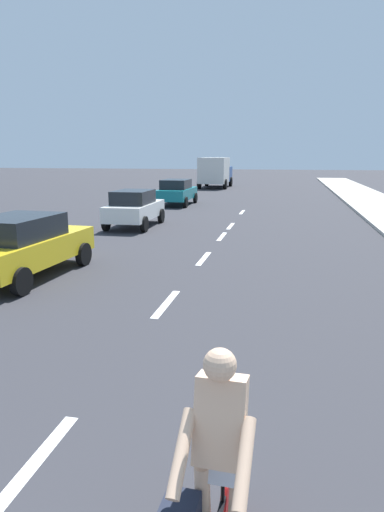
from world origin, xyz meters
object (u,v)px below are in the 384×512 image
Objects in this scene: parked_car_yellow at (22,245)px; parked_car_white at (134,207)px; cyclist at (209,488)px; parked_car_teal at (177,191)px; delivery_truck at (215,172)px.

parked_car_white is (0.05, 8.39, -0.00)m from parked_car_yellow.
cyclist is at bearing -48.08° from parked_car_yellow.
parked_car_white and parked_car_teal have the same top height.
cyclist is 16.79m from parked_car_white.
parked_car_white is at bearing -66.79° from cyclist.
parked_car_white is 0.62× the size of delivery_truck.
delivery_truck is at bearing 93.01° from parked_car_yellow.
parked_car_teal is at bearing -73.23° from cyclist.
parked_car_yellow is at bearing -48.13° from cyclist.
delivery_truck is (-0.33, 32.75, 0.67)m from parked_car_yellow.
parked_car_white is at bearing -87.74° from parked_car_teal.
delivery_truck is at bearing 89.92° from parked_car_white.
parked_car_yellow is at bearing -89.29° from delivery_truck.
parked_car_yellow and parked_car_white have the same top height.
parked_car_yellow is 8.39m from parked_car_white.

